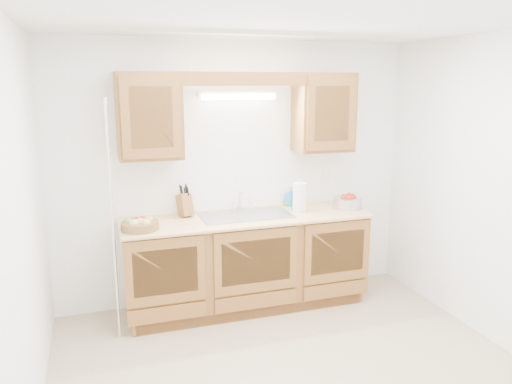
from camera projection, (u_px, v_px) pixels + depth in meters
name	position (u px, v px, depth m)	size (l,w,h in m)	color
room	(296.00, 210.00, 3.45)	(3.52, 3.50, 2.50)	tan
base_cabinets	(246.00, 262.00, 4.73)	(2.20, 0.60, 0.86)	brown
countertop	(246.00, 218.00, 4.63)	(2.30, 0.63, 0.04)	#E9BD7A
upper_cabinet_left	(149.00, 116.00, 4.31)	(0.55, 0.33, 0.75)	brown
upper_cabinet_right	(323.00, 113.00, 4.81)	(0.55, 0.33, 0.75)	brown
valance	(246.00, 79.00, 4.36)	(2.20, 0.05, 0.12)	brown
fluorescent_fixture	(238.00, 95.00, 4.60)	(0.76, 0.08, 0.08)	white
sink	(246.00, 223.00, 4.66)	(0.84, 0.46, 0.36)	#9E9EA3
wire_shelf_pole	(113.00, 224.00, 4.00)	(0.03, 0.03, 2.00)	silver
outlet_plate	(325.00, 178.00, 5.14)	(0.08, 0.01, 0.12)	white
fruit_basket	(140.00, 224.00, 4.19)	(0.34, 0.34, 0.10)	olive
knife_block	(185.00, 204.00, 4.59)	(0.16, 0.20, 0.31)	brown
orange_canister	(184.00, 204.00, 4.62)	(0.09, 0.09, 0.21)	#CE5D0B
soap_bottle	(291.00, 196.00, 4.99)	(0.09, 0.09, 0.19)	#2981CD
sponge	(290.00, 204.00, 5.02)	(0.13, 0.08, 0.03)	#CC333F
paper_towel	(300.00, 197.00, 4.77)	(0.17, 0.17, 0.33)	silver
apple_bowl	(347.00, 202.00, 4.90)	(0.30, 0.30, 0.15)	silver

